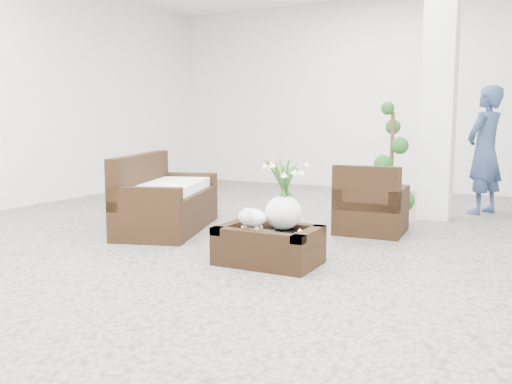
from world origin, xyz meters
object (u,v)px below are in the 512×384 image
at_px(coffee_table, 269,247).
at_px(loveseat, 168,192).
at_px(topiary, 392,164).
at_px(armchair, 372,199).

bearing_deg(coffee_table, loveseat, 153.41).
distance_m(coffee_table, topiary, 2.61).
distance_m(coffee_table, loveseat, 2.00).
height_order(coffee_table, loveseat, loveseat).
xyz_separation_m(coffee_table, armchair, (0.45, 1.81, 0.25)).
xyz_separation_m(coffee_table, topiary, (0.50, 2.50, 0.59)).
height_order(loveseat, topiary, topiary).
height_order(armchair, topiary, topiary).
bearing_deg(armchair, loveseat, 19.57).
bearing_deg(topiary, coffee_table, -101.38).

